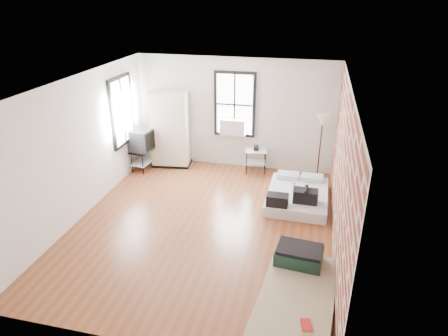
% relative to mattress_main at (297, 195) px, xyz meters
% --- Properties ---
extents(ground, '(6.00, 6.00, 0.00)m').
position_rel_mattress_main_xyz_m(ground, '(-1.75, -1.36, -0.15)').
color(ground, brown).
rests_on(ground, ground).
extents(room_shell, '(5.02, 6.02, 2.80)m').
position_rel_mattress_main_xyz_m(room_shell, '(-1.51, -1.00, 1.58)').
color(room_shell, silver).
rests_on(room_shell, ground).
extents(mattress_main, '(1.30, 1.75, 0.56)m').
position_rel_mattress_main_xyz_m(mattress_main, '(0.00, 0.00, 0.00)').
color(mattress_main, white).
rests_on(mattress_main, ground).
extents(mattress_bare, '(1.28, 2.14, 0.44)m').
position_rel_mattress_main_xyz_m(mattress_bare, '(0.20, -2.92, -0.02)').
color(mattress_bare, tan).
rests_on(mattress_bare, ground).
extents(wardrobe, '(1.04, 0.68, 1.94)m').
position_rel_mattress_main_xyz_m(wardrobe, '(-3.36, 1.29, 0.81)').
color(wardrobe, black).
rests_on(wardrobe, ground).
extents(side_table, '(0.59, 0.50, 0.70)m').
position_rel_mattress_main_xyz_m(side_table, '(-1.13, 1.36, 0.32)').
color(side_table, black).
rests_on(side_table, ground).
extents(floor_lamp, '(0.36, 0.36, 1.66)m').
position_rel_mattress_main_xyz_m(floor_lamp, '(0.40, 1.29, 1.27)').
color(floor_lamp, black).
rests_on(floor_lamp, ground).
extents(tv_stand, '(0.61, 0.81, 1.08)m').
position_rel_mattress_main_xyz_m(tv_stand, '(-3.96, 0.87, 0.62)').
color(tv_stand, black).
rests_on(tv_stand, ground).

